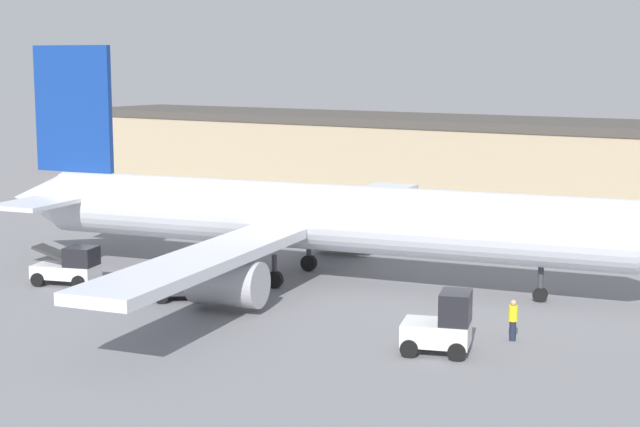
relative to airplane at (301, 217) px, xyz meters
The scene contains 7 objects.
ground_plane 3.63m from the airplane, 10.63° to the left, with size 400.00×400.00×0.00m, color slate.
terminal_building 37.33m from the airplane, 108.03° to the left, with size 71.78×12.06×6.81m.
airplane is the anchor object (origin of this frame).
ground_crew_worker 14.96m from the airplane, 18.87° to the right, with size 0.39×0.39×1.76m.
baggage_tug 7.45m from the airplane, 109.82° to the right, with size 3.27×3.18×2.01m.
belt_loader_truck 12.43m from the airplane, 141.57° to the right, with size 3.71×2.72×2.06m.
pushback_tug 14.81m from the airplane, 33.11° to the right, with size 3.15×2.87×2.55m.
Camera 1 is at (27.78, -42.93, 11.64)m, focal length 55.00 mm.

